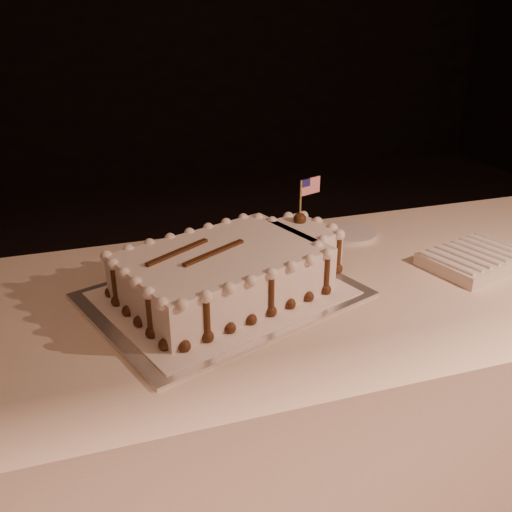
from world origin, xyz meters
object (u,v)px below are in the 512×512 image
object	(u,v)px
banquet_table	(294,413)
sheet_cake	(233,269)
cake_board	(223,295)
napkin_stack	(474,259)
side_plate	(349,233)

from	to	relation	value
banquet_table	sheet_cake	bearing A→B (deg)	169.56
sheet_cake	cake_board	bearing A→B (deg)	-160.09
cake_board	banquet_table	bearing A→B (deg)	-25.21
cake_board	napkin_stack	world-z (taller)	napkin_stack
sheet_cake	napkin_stack	size ratio (longest dim) A/B	1.98
napkin_stack	side_plate	world-z (taller)	napkin_stack
banquet_table	napkin_stack	world-z (taller)	napkin_stack
banquet_table	sheet_cake	distance (m)	0.46
sheet_cake	side_plate	world-z (taller)	sheet_cake
napkin_stack	banquet_table	bearing A→B (deg)	177.56
napkin_stack	side_plate	xyz separation A→B (m)	(-0.21, 0.28, -0.01)
side_plate	banquet_table	bearing A→B (deg)	-135.08
banquet_table	cake_board	bearing A→B (deg)	174.48
banquet_table	side_plate	bearing A→B (deg)	44.92
cake_board	sheet_cake	bearing A→B (deg)	0.22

